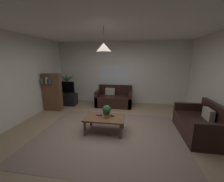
# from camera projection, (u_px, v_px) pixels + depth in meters

# --- Properties ---
(floor) EXTENTS (5.61, 5.39, 0.02)m
(floor) POSITION_uv_depth(u_px,v_px,m) (110.00, 131.00, 3.82)
(floor) COLOR #9E8466
(floor) RESTS_ON ground
(rug) EXTENTS (3.65, 2.96, 0.01)m
(rug) POSITION_uv_depth(u_px,v_px,m) (109.00, 135.00, 3.62)
(rug) COLOR gray
(rug) RESTS_ON ground
(wall_back) EXTENTS (5.73, 0.06, 2.66)m
(wall_back) POSITION_uv_depth(u_px,v_px,m) (121.00, 73.00, 6.15)
(wall_back) COLOR silver
(wall_back) RESTS_ON ground
(wall_left) EXTENTS (0.06, 5.39, 2.66)m
(wall_left) POSITION_uv_depth(u_px,v_px,m) (11.00, 80.00, 3.97)
(wall_left) COLOR silver
(wall_left) RESTS_ON ground
(ceiling) EXTENTS (5.61, 5.39, 0.02)m
(ceiling) POSITION_uv_depth(u_px,v_px,m) (110.00, 25.00, 3.23)
(ceiling) COLOR white
(window_pane) EXTENTS (1.36, 0.01, 0.97)m
(window_pane) POSITION_uv_depth(u_px,v_px,m) (113.00, 77.00, 6.21)
(window_pane) COLOR white
(couch_under_window) EXTENTS (1.46, 0.88, 0.82)m
(couch_under_window) POSITION_uv_depth(u_px,v_px,m) (114.00, 99.00, 5.90)
(couch_under_window) COLOR black
(couch_under_window) RESTS_ON ground
(couch_right_side) EXTENTS (0.88, 1.52, 0.82)m
(couch_right_side) POSITION_uv_depth(u_px,v_px,m) (201.00, 125.00, 3.55)
(couch_right_side) COLOR black
(couch_right_side) RESTS_ON ground
(coffee_table) EXTENTS (1.04, 0.64, 0.42)m
(coffee_table) POSITION_uv_depth(u_px,v_px,m) (105.00, 119.00, 3.71)
(coffee_table) COLOR brown
(coffee_table) RESTS_ON ground
(book_on_table_0) EXTENTS (0.15, 0.10, 0.02)m
(book_on_table_0) POSITION_uv_depth(u_px,v_px,m) (99.00, 115.00, 3.80)
(book_on_table_0) COLOR #B22D2D
(book_on_table_0) RESTS_ON coffee_table
(book_on_table_1) EXTENTS (0.15, 0.12, 0.02)m
(book_on_table_1) POSITION_uv_depth(u_px,v_px,m) (100.00, 114.00, 3.80)
(book_on_table_1) COLOR #72387F
(book_on_table_1) RESTS_ON coffee_table
(remote_on_table_0) EXTENTS (0.17, 0.12, 0.02)m
(remote_on_table_0) POSITION_uv_depth(u_px,v_px,m) (111.00, 116.00, 3.77)
(remote_on_table_0) COLOR black
(remote_on_table_0) RESTS_ON coffee_table
(remote_on_table_1) EXTENTS (0.09, 0.17, 0.02)m
(remote_on_table_1) POSITION_uv_depth(u_px,v_px,m) (108.00, 115.00, 3.80)
(remote_on_table_1) COLOR black
(remote_on_table_1) RESTS_ON coffee_table
(potted_plant_on_table) EXTENTS (0.22, 0.22, 0.33)m
(potted_plant_on_table) POSITION_uv_depth(u_px,v_px,m) (107.00, 111.00, 3.65)
(potted_plant_on_table) COLOR #B77051
(potted_plant_on_table) RESTS_ON coffee_table
(tv_stand) EXTENTS (0.90, 0.44, 0.50)m
(tv_stand) POSITION_uv_depth(u_px,v_px,m) (66.00, 99.00, 5.99)
(tv_stand) COLOR black
(tv_stand) RESTS_ON ground
(tv) EXTENTS (0.82, 0.16, 0.51)m
(tv) POSITION_uv_depth(u_px,v_px,m) (65.00, 87.00, 5.85)
(tv) COLOR black
(tv) RESTS_ON tv_stand
(potted_palm_corner) EXTENTS (0.75, 0.76, 1.36)m
(potted_palm_corner) POSITION_uv_depth(u_px,v_px,m) (67.00, 89.00, 6.43)
(potted_palm_corner) COLOR brown
(potted_palm_corner) RESTS_ON ground
(bookshelf_corner) EXTENTS (0.70, 0.31, 1.40)m
(bookshelf_corner) POSITION_uv_depth(u_px,v_px,m) (52.00, 92.00, 5.26)
(bookshelf_corner) COLOR brown
(bookshelf_corner) RESTS_ON ground
(pendant_lamp) EXTENTS (0.36, 0.36, 0.57)m
(pendant_lamp) POSITION_uv_depth(u_px,v_px,m) (104.00, 47.00, 3.31)
(pendant_lamp) COLOR black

